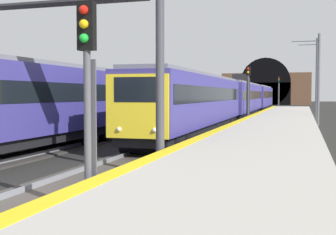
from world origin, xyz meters
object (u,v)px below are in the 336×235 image
Objects in this scene: train_adjacent_platform at (153,98)px; catenary_mast_far at (316,79)px; railway_signal_far at (279,89)px; railway_signal_mid at (248,91)px; train_main_approaching at (241,98)px; railway_signal_near at (87,86)px; catenary_mast_near at (318,78)px; overhead_signal_gantry at (36,25)px.

catenary_mast_far is at bearing -48.28° from train_adjacent_platform.
train_adjacent_platform is 53.56m from railway_signal_far.
railway_signal_mid is 8.84m from catenary_mast_far.
railway_signal_near is at bearing 2.23° from train_main_approaching.
catenary_mast_near is (-8.23, -7.50, 1.75)m from train_main_approaching.
overhead_signal_gantry is at bearing -172.36° from train_adjacent_platform.
train_adjacent_platform is 16.96m from catenary_mast_far.
railway_signal_far is 42.31m from catenary_mast_far.
train_main_approaching is at bearing 71.50° from catenary_mast_far.
railway_signal_near is at bearing -163.95° from train_adjacent_platform.
railway_signal_far is 0.78× the size of catenary_mast_near.
catenary_mast_far reaches higher than railway_signal_near.
railway_signal_far is at bearing -180.00° from railway_signal_near.
train_main_approaching is at bearing -20.28° from train_adjacent_platform.
catenary_mast_far is (35.97, -5.67, 1.24)m from railway_signal_near.
train_main_approaching is at bearing -4.36° from overhead_signal_gantry.
railway_signal_far is 0.75× the size of catenary_mast_far.
railway_signal_mid is 48.62m from railway_signal_far.
railway_signal_mid is 24.97m from overhead_signal_gantry.
railway_signal_mid is at bearing 99.80° from catenary_mast_near.
catenary_mast_far reaches higher than overhead_signal_gantry.
overhead_signal_gantry is (-24.49, 4.42, 2.11)m from railway_signal_mid.
catenary_mast_near is at bearing 179.84° from catenary_mast_far.
railway_signal_near is 0.78× the size of railway_signal_far.
train_adjacent_platform reaches higher than railway_signal_near.
train_main_approaching is 38.53m from railway_signal_near.
overhead_signal_gantry is at bearing 162.07° from catenary_mast_far.
railway_signal_far reaches higher than railway_signal_mid.
railway_signal_near is at bearing -137.31° from overhead_signal_gantry.
overhead_signal_gantry reaches higher than railway_signal_mid.
railway_signal_near is at bearing 169.42° from catenary_mast_near.
train_main_approaching is at bearing -177.25° from railway_signal_near.
train_adjacent_platform is 9.93× the size of railway_signal_far.
train_main_approaching is 14.61m from train_adjacent_platform.
train_adjacent_platform is 7.41× the size of catenary_mast_far.
railway_signal_mid is at bearing -180.00° from railway_signal_near.
catenary_mast_near reaches higher than railway_signal_mid.
catenary_mast_far reaches higher than railway_signal_mid.
railway_signal_mid is (29.28, -0.00, 0.09)m from railway_signal_near.
catenary_mast_near is (25.46, -10.07, -1.09)m from overhead_signal_gantry.
railway_signal_far is (77.89, 0.00, 0.72)m from railway_signal_near.
catenary_mast_near is 0.96× the size of catenary_mast_far.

